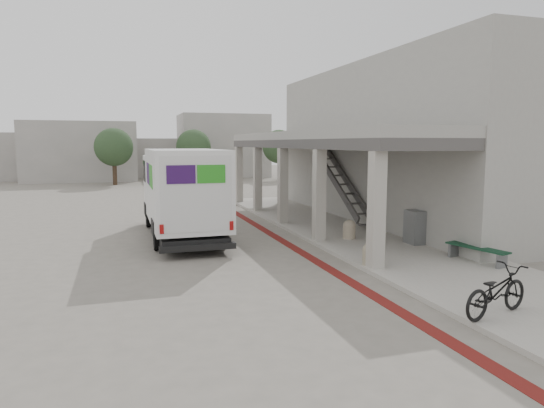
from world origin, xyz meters
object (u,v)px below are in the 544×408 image
object	(u,v)px
bicycle_black	(496,291)
fedex_truck	(182,191)
utility_cabinet	(415,227)
bench	(477,251)

from	to	relation	value
bicycle_black	fedex_truck	bearing A→B (deg)	8.73
fedex_truck	utility_cabinet	bearing A→B (deg)	-29.95
utility_cabinet	bicycle_black	world-z (taller)	utility_cabinet
fedex_truck	bicycle_black	xyz separation A→B (m)	(4.85, -10.72, -1.15)
bench	utility_cabinet	size ratio (longest dim) A/B	1.70
utility_cabinet	bicycle_black	distance (m)	6.97
bench	bicycle_black	xyz separation A→B (m)	(-2.70, -3.73, 0.18)
bench	utility_cabinet	bearing A→B (deg)	80.90
utility_cabinet	bicycle_black	size ratio (longest dim) A/B	0.60
bench	bicycle_black	world-z (taller)	bicycle_black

